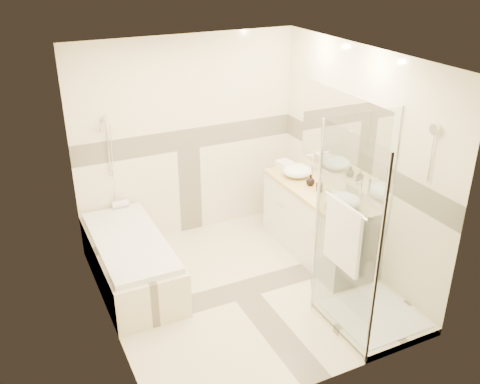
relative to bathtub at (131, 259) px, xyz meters
name	(u,v)px	position (x,y,z in m)	size (l,w,h in m)	color
room	(246,183)	(1.08, -0.64, 0.95)	(2.82, 3.02, 2.52)	beige
bathtub	(131,259)	(0.00, 0.00, 0.00)	(0.75, 1.70, 0.56)	beige
vanity	(316,222)	(2.15, -0.35, 0.12)	(0.58, 1.62, 0.85)	white
shower_enclosure	(364,278)	(1.86, -1.62, 0.20)	(0.96, 0.93, 2.04)	beige
vessel_sink_near	(297,170)	(2.13, 0.09, 0.62)	(0.37, 0.37, 0.15)	white
vessel_sink_far	(343,201)	(2.13, -0.84, 0.62)	(0.38, 0.38, 0.15)	white
faucet_near	(313,162)	(2.35, 0.09, 0.69)	(0.11, 0.03, 0.26)	silver
faucet_far	(360,190)	(2.35, -0.84, 0.70)	(0.11, 0.03, 0.27)	silver
amenity_bottle_a	(319,186)	(2.13, -0.40, 0.62)	(0.07, 0.07, 0.15)	black
amenity_bottle_b	(311,180)	(2.13, -0.21, 0.61)	(0.10, 0.10, 0.13)	black
folded_towels	(287,166)	(2.13, 0.34, 0.59)	(0.17, 0.28, 0.09)	white
rolled_towel	(120,204)	(0.11, 0.77, 0.30)	(0.09, 0.09, 0.19)	white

